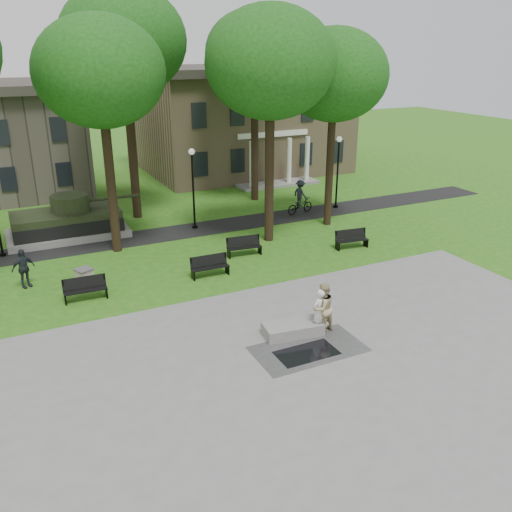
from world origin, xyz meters
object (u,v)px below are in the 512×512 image
Objects in this scene: friend_watching at (323,308)px; park_bench_0 at (85,288)px; concrete_block at (293,329)px; trash_bin at (85,279)px; skateboarder at (319,311)px; cyclist at (300,200)px.

friend_watching is 10.18m from park_bench_0.
concrete_block is 9.91m from trash_bin.
friend_watching reaches higher than park_bench_0.
cyclist is (7.30, 13.90, -0.02)m from skateboarder.
cyclist is at bearing -134.28° from skateboarder.
cyclist reaches higher than concrete_block.
friend_watching is (0.15, 0.00, 0.10)m from skateboarder.
park_bench_0 reaches higher than trash_bin.
skateboarder is 10.75m from trash_bin.
concrete_block is 1.21× the size of park_bench_0.
concrete_block is at bearing -42.97° from park_bench_0.
friend_watching is 15.63m from cyclist.
park_bench_0 is 1.89× the size of trash_bin.
concrete_block is 1.19m from skateboarder.
cyclist is (7.15, 13.90, -0.12)m from friend_watching.
skateboarder is 15.70m from cyclist.
skateboarder is at bearing -16.40° from concrete_block.
cyclist reaches higher than trash_bin.
skateboarder is at bearing 141.57° from cyclist.
skateboarder is (0.95, -0.28, 0.66)m from concrete_block.
trash_bin is at bearing -64.24° from skateboarder.
skateboarder is at bearing -47.67° from trash_bin.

